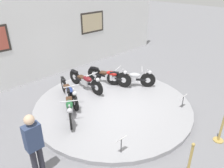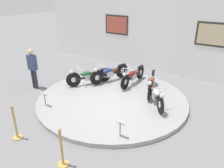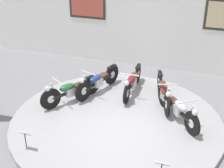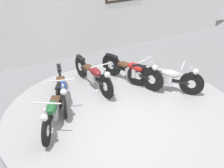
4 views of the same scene
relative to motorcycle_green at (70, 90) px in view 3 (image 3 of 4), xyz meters
The scene contains 10 objects.
ground_plane 1.64m from the motorcycle_green, 15.81° to the right, with size 60.00×60.00×0.00m, color slate.
display_platform 1.62m from the motorcycle_green, 15.81° to the right, with size 5.47×5.47×0.14m, color #99999E.
back_wall 4.12m from the motorcycle_green, 67.21° to the left, with size 14.00×0.22×3.81m.
motorcycle_green is the anchor object (origin of this frame).
motorcycle_blue 0.93m from the motorcycle_green, 56.33° to the left, with size 0.72×1.91×0.79m.
motorcycle_maroon 1.85m from the motorcycle_green, 35.59° to the left, with size 0.54×1.97×0.78m.
motorcycle_red 2.61m from the motorcycle_green, 17.21° to the left, with size 0.75×1.89×0.79m.
motorcycle_silver 3.01m from the motorcycle_green, ahead, with size 1.28×1.55×0.78m.
info_placard_front_left 2.27m from the motorcycle_green, 90.36° to the right, with size 0.26×0.11×0.51m.
info_placard_front_centre 3.77m from the motorcycle_green, 36.89° to the right, with size 0.26×0.11×0.51m.
Camera 3 is at (2.11, -6.50, 4.61)m, focal length 50.00 mm.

